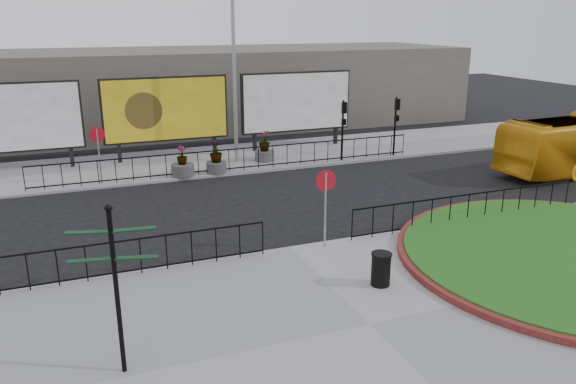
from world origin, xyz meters
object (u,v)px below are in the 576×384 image
lamp_post (234,65)px  planter_b (216,160)px  planter_a (182,166)px  planter_c (264,150)px  billboard_mid (166,110)px  fingerpost_sign (115,274)px  litter_bin (381,269)px

lamp_post → planter_b: size_ratio=6.09×
lamp_post → planter_a: 5.46m
planter_c → billboard_mid: bearing=152.7°
billboard_mid → lamp_post: bearing=-33.3°
planter_b → planter_a: bearing=180.0°
planter_b → fingerpost_sign: bearing=-111.4°
planter_b → planter_c: planter_b is taller
planter_a → planter_b: size_ratio=0.91×
lamp_post → litter_bin: 14.94m
planter_a → planter_b: planter_b is taller
billboard_mid → fingerpost_sign: (-4.00, -17.75, -0.33)m
lamp_post → litter_bin: bearing=-90.9°
lamp_post → planter_a: size_ratio=6.69×
lamp_post → planter_c: bearing=-11.8°
billboard_mid → lamp_post: size_ratio=0.67×
planter_c → lamp_post: bearing=168.2°
billboard_mid → lamp_post: lamp_post is taller
planter_b → lamp_post: bearing=48.0°
billboard_mid → fingerpost_sign: size_ratio=1.74×
billboard_mid → planter_c: (4.36, -2.26, -1.92)m
fingerpost_sign → planter_b: fingerpost_sign is taller
billboard_mid → litter_bin: bearing=-80.3°
planter_b → planter_c: (2.80, 1.32, -0.02)m
lamp_post → fingerpost_sign: 17.45m
lamp_post → planter_b: lamp_post is taller
litter_bin → planter_b: (-1.22, 12.72, 0.12)m
planter_a → planter_b: (1.57, 0.00, 0.14)m
fingerpost_sign → planter_a: 14.83m
lamp_post → fingerpost_sign: size_ratio=2.59×
billboard_mid → litter_bin: (2.78, -16.29, -2.02)m
lamp_post → planter_a: (-3.01, -1.60, -4.26)m
litter_bin → planter_c: (1.58, 14.04, 0.10)m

